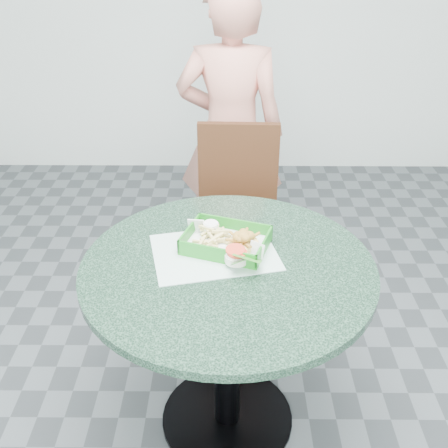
{
  "coord_description": "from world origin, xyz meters",
  "views": [
    {
      "loc": [
        -0.0,
        -1.43,
        1.77
      ],
      "look_at": [
        -0.01,
        0.1,
        0.86
      ],
      "focal_mm": 42.0,
      "sensor_mm": 36.0,
      "label": 1
    }
  ],
  "objects_px": {
    "food_basket": "(226,248)",
    "sauce_ramekin": "(206,234)",
    "dining_chair": "(238,207)",
    "cafe_table": "(228,308)",
    "diner_person": "(231,130)",
    "crab_sandwich": "(244,241)"
  },
  "relations": [
    {
      "from": "cafe_table",
      "to": "food_basket",
      "type": "bearing_deg",
      "value": 93.85
    },
    {
      "from": "food_basket",
      "to": "sauce_ramekin",
      "type": "height_order",
      "value": "sauce_ramekin"
    },
    {
      "from": "cafe_table",
      "to": "dining_chair",
      "type": "height_order",
      "value": "dining_chair"
    },
    {
      "from": "diner_person",
      "to": "food_basket",
      "type": "distance_m",
      "value": 1.08
    },
    {
      "from": "dining_chair",
      "to": "diner_person",
      "type": "relative_size",
      "value": 0.58
    },
    {
      "from": "diner_person",
      "to": "crab_sandwich",
      "type": "distance_m",
      "value": 1.08
    },
    {
      "from": "crab_sandwich",
      "to": "diner_person",
      "type": "bearing_deg",
      "value": 92.32
    },
    {
      "from": "sauce_ramekin",
      "to": "crab_sandwich",
      "type": "bearing_deg",
      "value": -18.1
    },
    {
      "from": "dining_chair",
      "to": "food_basket",
      "type": "xyz_separation_m",
      "value": [
        -0.06,
        -0.72,
        0.24
      ]
    },
    {
      "from": "dining_chair",
      "to": "crab_sandwich",
      "type": "bearing_deg",
      "value": -87.6
    },
    {
      "from": "diner_person",
      "to": "sauce_ramekin",
      "type": "bearing_deg",
      "value": 90.41
    },
    {
      "from": "diner_person",
      "to": "cafe_table",
      "type": "bearing_deg",
      "value": 94.86
    },
    {
      "from": "food_basket",
      "to": "dining_chair",
      "type": "bearing_deg",
      "value": 85.6
    },
    {
      "from": "cafe_table",
      "to": "crab_sandwich",
      "type": "xyz_separation_m",
      "value": [
        0.06,
        0.1,
        0.22
      ]
    },
    {
      "from": "dining_chair",
      "to": "cafe_table",
      "type": "bearing_deg",
      "value": -91.54
    },
    {
      "from": "dining_chair",
      "to": "food_basket",
      "type": "distance_m",
      "value": 0.76
    },
    {
      "from": "cafe_table",
      "to": "sauce_ramekin",
      "type": "relative_size",
      "value": 18.28
    },
    {
      "from": "diner_person",
      "to": "crab_sandwich",
      "type": "xyz_separation_m",
      "value": [
        0.04,
        -1.08,
        0.0
      ]
    },
    {
      "from": "cafe_table",
      "to": "crab_sandwich",
      "type": "height_order",
      "value": "crab_sandwich"
    },
    {
      "from": "cafe_table",
      "to": "sauce_ramekin",
      "type": "bearing_deg",
      "value": 119.31
    },
    {
      "from": "cafe_table",
      "to": "food_basket",
      "type": "xyz_separation_m",
      "value": [
        -0.01,
        0.1,
        0.19
      ]
    },
    {
      "from": "diner_person",
      "to": "crab_sandwich",
      "type": "bearing_deg",
      "value": 97.76
    }
  ]
}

